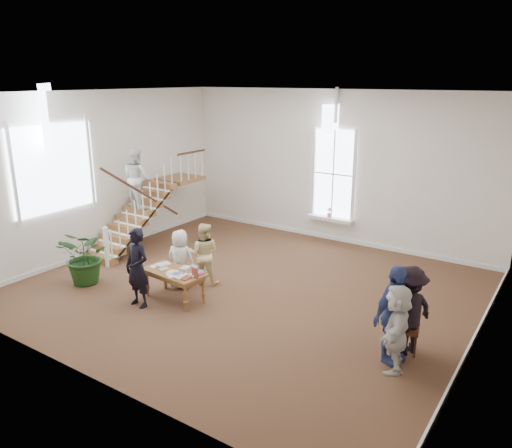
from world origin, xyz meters
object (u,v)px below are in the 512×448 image
Objects in this scene: police_officer at (137,268)px; person_yellow at (204,254)px; elderly_woman at (180,259)px; woman_cluster_a at (394,315)px; woman_cluster_b at (409,310)px; floor_plant at (86,257)px; library_table at (175,275)px; side_chair at (408,323)px; woman_cluster_c at (396,328)px.

police_officer is 1.80m from person_yellow.
elderly_woman is 5.25m from woman_cluster_a.
person_yellow is at bearing 80.57° from police_officer.
elderly_woman is 5.37m from woman_cluster_b.
elderly_woman is 1.04× the size of floor_plant.
woman_cluster_b is (4.99, 0.69, 0.22)m from library_table.
library_table is 0.85m from police_officer.
woman_cluster_a is (5.34, 0.89, 0.02)m from police_officer.
police_officer is 1.23× the size of elderly_woman.
side_chair is at bearing 165.11° from elderly_woman.
woman_cluster_b is at bearing 17.20° from police_officer.
police_officer is 1.26m from elderly_woman.
police_officer is 1.82× the size of side_chair.
person_yellow is 1.57× the size of side_chair.
woman_cluster_a is 0.47m from woman_cluster_b.
woman_cluster_a is 1.08× the size of woman_cluster_b.
side_chair is (7.38, 1.25, -0.15)m from floor_plant.
police_officer is 1.13× the size of woman_cluster_c.
side_chair is (4.97, 0.78, -0.07)m from library_table.
elderly_woman reaches higher than library_table.
library_table is at bearing 105.07° from elderly_woman.
side_chair is at bearing 18.10° from police_officer.
woman_cluster_a is 1.85× the size of side_chair.
woman_cluster_c is (0.13, -0.20, -0.12)m from woman_cluster_a.
floor_plant is (-7.40, -0.52, -0.09)m from woman_cluster_c.
elderly_woman is (0.10, 1.25, -0.17)m from police_officer.
library_table is at bearing -54.75° from woman_cluster_b.
woman_cluster_b is at bearing 163.86° from woman_cluster_c.
woman_cluster_c is 0.77m from side_chair.
library_table is 1.58× the size of side_chair.
woman_cluster_b reaches higher than floor_plant.
library_table is at bearing 108.55° from woman_cluster_a.
side_chair is at bearing 9.65° from floor_plant.
woman_cluster_b is at bearing 13.10° from library_table.
police_officer is at bearing -121.09° from library_table.
woman_cluster_c is at bearing -132.06° from woman_cluster_a.
library_table is 4.88m from woman_cluster_a.
woman_cluster_c reaches higher than library_table.
floor_plant is (-2.34, -1.58, -0.07)m from person_yellow.
floor_plant is 1.42× the size of side_chair.
elderly_woman is 5.39m from woman_cluster_c.
woman_cluster_a reaches higher than library_table.
police_officer is at bearing -48.88° from woman_cluster_b.
woman_cluster_a is at bearing 11.71° from woman_cluster_b.
floor_plant is at bearing 178.46° from police_officer.
police_officer is at bearing -98.97° from woman_cluster_c.
woman_cluster_b is (0.13, 0.45, -0.07)m from woman_cluster_a.
police_officer is (-0.47, -0.65, 0.27)m from library_table.
library_table is 1.00× the size of person_yellow.
woman_cluster_b reaches higher than elderly_woman.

